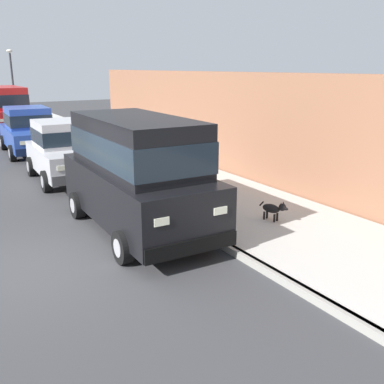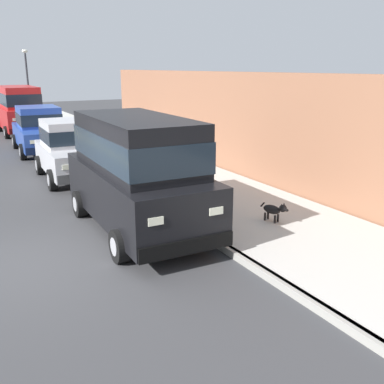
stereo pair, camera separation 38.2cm
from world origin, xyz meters
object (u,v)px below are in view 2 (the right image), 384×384
Objects in this scene: car_silver_hatchback at (71,149)px; dog_black at (274,210)px; car_black_van at (137,169)px; car_red_van at (19,108)px; car_blue_sedan at (40,129)px; fire_hydrant at (176,189)px; street_lamp at (27,77)px.

car_silver_hatchback reaches higher than dog_black.
car_black_van reaches higher than car_silver_hatchback.
car_red_van is (0.03, 16.82, 0.00)m from car_black_van.
car_blue_sedan is 9.83m from fire_hydrant.
street_lamp is at bearing 82.46° from car_blue_sedan.
car_silver_hatchback is at bearing 109.63° from fire_hydrant.
fire_hydrant is at bearing -89.72° from street_lamp.
street_lamp reaches higher than car_black_van.
car_black_van is at bearing 152.59° from dog_black.
car_black_van and car_red_van have the same top height.
street_lamp is at bearing 86.39° from car_black_van.
street_lamp is at bearing 93.33° from dog_black.
car_black_van is 1.06× the size of car_blue_sedan.
car_red_van is 6.66× the size of dog_black.
car_silver_hatchback is 0.82× the size of car_blue_sedan.
car_silver_hatchback is at bearing -95.16° from street_lamp.
car_red_van is (0.13, 11.38, 0.42)m from car_silver_hatchback.
street_lamp is at bearing 90.28° from fire_hydrant.
car_blue_sedan is 0.95× the size of car_red_van.
car_red_van is at bearing 89.90° from car_black_van.
car_black_van is at bearing -93.61° from street_lamp.
car_silver_hatchback is 5.21× the size of dog_black.
car_red_van reaches higher than car_silver_hatchback.
car_blue_sedan is 6.32× the size of dog_black.
street_lamp is at bearing 74.78° from car_red_van.
car_black_van is 1.28× the size of car_silver_hatchback.
car_red_van is 15.88m from fire_hydrant.
car_red_van is at bearing 89.34° from car_silver_hatchback.
car_red_van is at bearing 98.39° from dog_black.
fire_hydrant is at bearing -80.86° from car_blue_sedan.
car_blue_sedan is 12.47m from dog_black.
car_silver_hatchback is 7.43m from dog_black.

